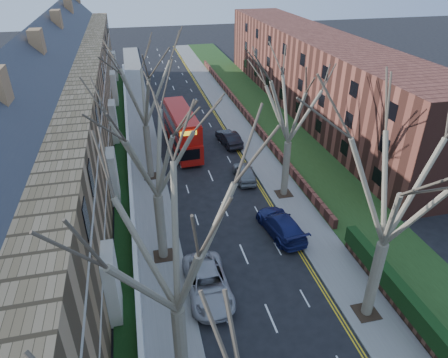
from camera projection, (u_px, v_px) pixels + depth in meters
pavement_left at (142, 134)px, 48.03m from camera, size 3.00×102.00×0.12m
pavement_right at (238, 125)px, 50.42m from camera, size 3.00×102.00×0.12m
terrace_left at (57, 120)px, 37.03m from camera, size 9.70×78.00×13.60m
flats_right at (313, 73)px, 53.66m from camera, size 13.97×54.00×10.00m
front_wall_left at (129, 160)px, 40.66m from camera, size 0.30×78.00×1.00m
grass_verge_right at (272, 121)px, 51.28m from camera, size 6.00×102.00×0.06m
tree_left_mid at (171, 234)px, 15.47m from camera, size 10.50×10.50×14.71m
tree_left_far at (152, 139)px, 24.09m from camera, size 10.15×10.15×14.22m
tree_left_dist at (141, 80)px, 34.09m from camera, size 10.50×10.50×14.71m
tree_right_mid at (400, 176)px, 19.44m from camera, size 10.50×10.50×14.71m
tree_right_far at (292, 95)px, 31.44m from camera, size 10.15×10.15×14.22m
double_decker_bus at (182, 131)px, 43.46m from camera, size 3.08×10.46×4.35m
car_left_far at (208, 283)px, 25.27m from camera, size 2.64×5.71×1.59m
car_right_near at (281, 224)px, 30.74m from camera, size 2.92×5.76×1.60m
car_right_mid at (245, 172)px, 38.12m from camera, size 2.11×4.52×1.50m
car_right_far at (229, 138)px, 45.09m from camera, size 2.28×4.95×1.57m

